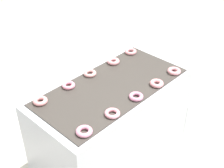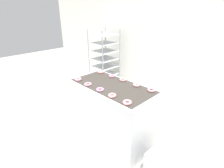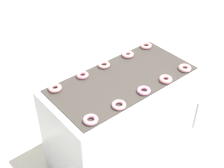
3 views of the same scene
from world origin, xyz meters
TOP-DOWN VIEW (x-y plane):
  - fryer_machine at (0.00, 0.60)m, footprint 1.39×0.71m
  - glaze_bin at (1.03, 0.52)m, footprint 0.37×0.40m
  - donut_near_leftmost at (-0.53, 0.36)m, footprint 0.12×0.12m
  - donut_near_left at (-0.26, 0.35)m, footprint 0.11×0.11m
  - donut_near_center at (0.01, 0.35)m, footprint 0.11×0.11m
  - donut_near_right at (0.26, 0.34)m, footprint 0.11×0.11m
  - donut_near_rightmost at (0.52, 0.35)m, footprint 0.12×0.12m
  - donut_far_leftmost at (-0.54, 0.85)m, footprint 0.11×0.11m
  - donut_far_left at (-0.25, 0.85)m, footprint 0.11×0.11m
  - donut_far_center at (-0.01, 0.86)m, footprint 0.11×0.11m
  - donut_far_right at (0.28, 0.85)m, footprint 0.11×0.11m
  - donut_far_rightmost at (0.53, 0.86)m, footprint 0.11×0.11m

SIDE VIEW (x-z plane):
  - glaze_bin at x=1.03m, z-range 0.00..0.37m
  - fryer_machine at x=0.00m, z-range 0.00..0.94m
  - donut_near_left at x=-0.26m, z-range 0.94..0.97m
  - donut_near_center at x=0.01m, z-range 0.94..0.98m
  - donut_far_center at x=-0.01m, z-range 0.94..0.98m
  - donut_far_left at x=-0.25m, z-range 0.94..0.98m
  - donut_far_rightmost at x=0.53m, z-range 0.94..0.98m
  - donut_near_leftmost at x=-0.53m, z-range 0.94..0.98m
  - donut_far_leftmost at x=-0.54m, z-range 0.94..0.98m
  - donut_near_rightmost at x=0.52m, z-range 0.94..0.98m
  - donut_near_right at x=0.26m, z-range 0.94..0.98m
  - donut_far_right at x=0.28m, z-range 0.94..0.98m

